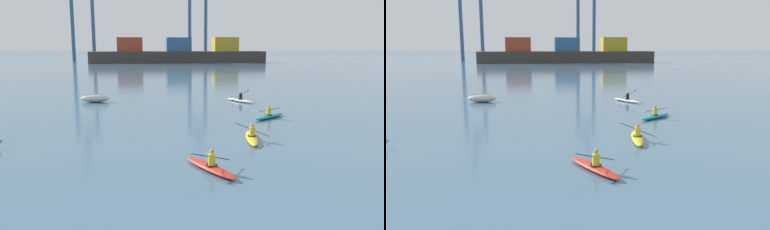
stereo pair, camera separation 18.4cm
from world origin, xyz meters
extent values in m
cube|color=#38332D|center=(10.56, 112.46, 1.72)|extent=(53.77, 8.37, 3.44)
cube|color=#993823|center=(-4.23, 112.46, 5.55)|extent=(7.53, 5.86, 4.21)
cube|color=#2D5684|center=(10.56, 112.46, 5.54)|extent=(7.53, 5.86, 4.21)
cube|color=#B29323|center=(25.34, 112.46, 5.61)|extent=(7.53, 5.86, 4.33)
cylinder|color=#335684|center=(-22.98, 126.53, 13.42)|extent=(1.20, 1.20, 26.84)
cylinder|color=#335684|center=(-16.34, 126.53, 13.42)|extent=(1.20, 1.20, 26.84)
cylinder|color=#335684|center=(16.24, 127.94, 13.34)|extent=(1.20, 1.20, 26.68)
cylinder|color=#335684|center=(21.90, 127.94, 13.34)|extent=(1.20, 1.20, 26.68)
ellipsoid|color=beige|center=(-6.22, 29.71, 0.35)|extent=(2.65, 1.22, 0.70)
cube|color=beige|center=(-6.22, 29.71, 0.73)|extent=(1.95, 0.15, 0.06)
ellipsoid|color=red|center=(0.56, 9.07, 0.13)|extent=(1.95, 3.34, 0.26)
torus|color=black|center=(0.60, 8.98, 0.27)|extent=(0.65, 0.65, 0.05)
cylinder|color=gold|center=(0.60, 8.98, 0.51)|extent=(0.30, 0.30, 0.50)
sphere|color=tan|center=(0.60, 8.98, 0.86)|extent=(0.19, 0.19, 0.19)
cylinder|color=black|center=(0.58, 9.02, 0.61)|extent=(1.86, 0.87, 0.62)
ellipsoid|color=silver|center=(-0.34, 8.61, 0.91)|extent=(0.20, 0.12, 0.16)
ellipsoid|color=silver|center=(1.50, 9.44, 0.31)|extent=(0.20, 0.12, 0.16)
ellipsoid|color=teal|center=(6.97, 19.87, 0.13)|extent=(3.08, 2.51, 0.26)
torus|color=black|center=(6.89, 19.81, 0.27)|extent=(0.69, 0.69, 0.05)
cylinder|color=gold|center=(6.89, 19.81, 0.51)|extent=(0.30, 0.30, 0.50)
sphere|color=tan|center=(6.89, 19.81, 0.86)|extent=(0.19, 0.19, 0.19)
cylinder|color=black|center=(6.93, 19.84, 0.61)|extent=(1.24, 1.65, 0.61)
ellipsoid|color=yellow|center=(6.33, 20.65, 0.32)|extent=(0.15, 0.19, 0.15)
ellipsoid|color=yellow|center=(7.53, 19.03, 0.90)|extent=(0.15, 0.19, 0.15)
ellipsoid|color=yellow|center=(3.80, 13.80, 0.13)|extent=(1.28, 3.45, 0.26)
torus|color=black|center=(3.78, 13.70, 0.27)|extent=(0.58, 0.58, 0.05)
cylinder|color=gold|center=(3.78, 13.70, 0.51)|extent=(0.30, 0.30, 0.50)
sphere|color=tan|center=(3.78, 13.70, 0.86)|extent=(0.19, 0.19, 0.19)
cylinder|color=black|center=(3.79, 13.75, 0.61)|extent=(1.93, 0.43, 0.80)
ellipsoid|color=silver|center=(2.83, 13.95, 0.99)|extent=(0.21, 0.08, 0.17)
ellipsoid|color=silver|center=(4.75, 13.55, 0.23)|extent=(0.21, 0.08, 0.17)
ellipsoid|color=silver|center=(7.06, 28.08, 0.13)|extent=(2.12, 3.28, 0.26)
torus|color=black|center=(7.11, 27.99, 0.27)|extent=(0.66, 0.66, 0.05)
cylinder|color=black|center=(7.11, 27.99, 0.51)|extent=(0.30, 0.30, 0.50)
sphere|color=tan|center=(7.11, 27.99, 0.86)|extent=(0.19, 0.19, 0.19)
cylinder|color=black|center=(7.08, 28.03, 0.61)|extent=(1.76, 0.95, 0.79)
ellipsoid|color=black|center=(6.22, 27.57, 0.23)|extent=(0.20, 0.13, 0.17)
ellipsoid|color=black|center=(7.95, 28.49, 0.99)|extent=(0.20, 0.13, 0.17)
camera|label=1|loc=(-2.35, -5.69, 5.10)|focal=35.39mm
camera|label=2|loc=(-2.17, -5.72, 5.10)|focal=35.39mm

